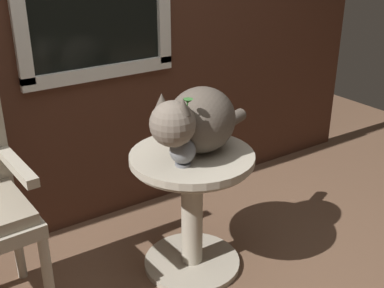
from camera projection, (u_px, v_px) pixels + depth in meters
wicker_side_table at (192, 193)px, 2.34m from camera, size 0.59×0.59×0.63m
cat at (197, 120)px, 2.20m from camera, size 0.67×0.41×0.33m
pewter_vase_with_ivy at (183, 147)px, 2.11m from camera, size 0.12×0.12×0.31m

